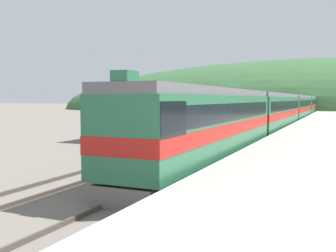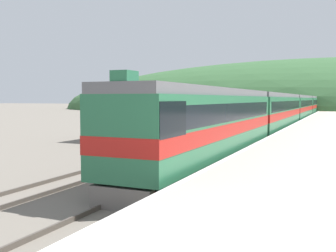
{
  "view_description": "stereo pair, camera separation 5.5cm",
  "coord_description": "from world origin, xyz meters",
  "px_view_note": "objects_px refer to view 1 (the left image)",
  "views": [
    {
      "loc": [
        6.51,
        2.8,
        3.66
      ],
      "look_at": [
        -0.36,
        18.37,
        2.49
      ],
      "focal_mm": 42.0,
      "sensor_mm": 36.0,
      "label": 1
    },
    {
      "loc": [
        6.56,
        2.83,
        3.66
      ],
      "look_at": [
        -0.36,
        18.37,
        2.49
      ],
      "focal_mm": 42.0,
      "sensor_mm": 36.0,
      "label": 2
    }
  ],
  "objects_px": {
    "carriage_third": "(297,107)",
    "carriage_fourth": "(308,105)",
    "carriage_second": "(273,112)",
    "express_train_lead_car": "(208,124)",
    "siding_train": "(251,113)"
  },
  "relations": [
    {
      "from": "carriage_third",
      "to": "siding_train",
      "type": "xyz_separation_m",
      "value": [
        -4.38,
        -14.07,
        -0.48
      ]
    },
    {
      "from": "carriage_third",
      "to": "carriage_fourth",
      "type": "height_order",
      "value": "same"
    },
    {
      "from": "carriage_second",
      "to": "siding_train",
      "type": "bearing_deg",
      "value": 114.58
    },
    {
      "from": "express_train_lead_car",
      "to": "carriage_third",
      "type": "xyz_separation_m",
      "value": [
        0.0,
        45.67,
        -0.01
      ]
    },
    {
      "from": "carriage_third",
      "to": "siding_train",
      "type": "distance_m",
      "value": 14.74
    },
    {
      "from": "carriage_second",
      "to": "carriage_third",
      "type": "xyz_separation_m",
      "value": [
        0.0,
        23.64,
        0.0
      ]
    },
    {
      "from": "carriage_second",
      "to": "express_train_lead_car",
      "type": "bearing_deg",
      "value": -90.0
    },
    {
      "from": "carriage_third",
      "to": "carriage_fourth",
      "type": "distance_m",
      "value": 23.64
    },
    {
      "from": "express_train_lead_car",
      "to": "carriage_second",
      "type": "bearing_deg",
      "value": 90.0
    },
    {
      "from": "carriage_third",
      "to": "carriage_fourth",
      "type": "relative_size",
      "value": 1.0
    },
    {
      "from": "carriage_second",
      "to": "carriage_fourth",
      "type": "distance_m",
      "value": 47.28
    },
    {
      "from": "express_train_lead_car",
      "to": "carriage_third",
      "type": "distance_m",
      "value": 45.67
    },
    {
      "from": "carriage_fourth",
      "to": "siding_train",
      "type": "bearing_deg",
      "value": -96.63
    },
    {
      "from": "express_train_lead_car",
      "to": "siding_train",
      "type": "height_order",
      "value": "express_train_lead_car"
    },
    {
      "from": "carriage_third",
      "to": "carriage_fourth",
      "type": "bearing_deg",
      "value": 90.0
    }
  ]
}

